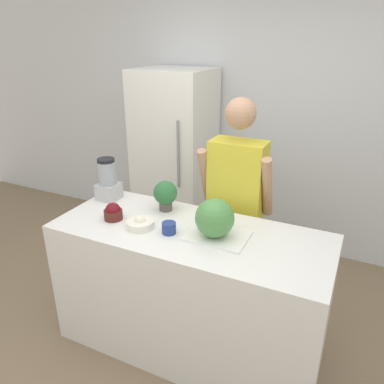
% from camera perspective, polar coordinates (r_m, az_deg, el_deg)
% --- Properties ---
extents(ground_plane, '(14.00, 14.00, 0.00)m').
position_cam_1_polar(ground_plane, '(2.71, -4.03, -26.62)').
color(ground_plane, '#7F6B51').
extents(wall_back, '(8.00, 0.06, 2.60)m').
position_cam_1_polar(wall_back, '(3.75, 11.15, 10.81)').
color(wall_back, silver).
rests_on(wall_back, ground_plane).
extents(counter_island, '(1.77, 0.72, 0.92)m').
position_cam_1_polar(counter_island, '(2.62, -0.35, -14.70)').
color(counter_island, white).
rests_on(counter_island, ground_plane).
extents(refrigerator, '(0.70, 0.67, 1.77)m').
position_cam_1_polar(refrigerator, '(3.80, -2.55, 4.90)').
color(refrigerator, white).
rests_on(refrigerator, ground_plane).
extents(person, '(0.54, 0.27, 1.67)m').
position_cam_1_polar(person, '(2.82, 6.69, -2.31)').
color(person, gray).
rests_on(person, ground_plane).
extents(cutting_board, '(0.37, 0.28, 0.01)m').
position_cam_1_polar(cutting_board, '(2.30, 3.88, -6.66)').
color(cutting_board, white).
rests_on(cutting_board, counter_island).
extents(watermelon, '(0.24, 0.24, 0.24)m').
position_cam_1_polar(watermelon, '(2.23, 3.48, -3.97)').
color(watermelon, '#4C8C47').
rests_on(watermelon, cutting_board).
extents(bowl_cherries, '(0.12, 0.12, 0.12)m').
position_cam_1_polar(bowl_cherries, '(2.54, -11.93, -3.05)').
color(bowl_cherries, '#511E19').
rests_on(bowl_cherries, counter_island).
extents(bowl_cream, '(0.18, 0.18, 0.08)m').
position_cam_1_polar(bowl_cream, '(2.42, -7.87, -4.74)').
color(bowl_cream, white).
rests_on(bowl_cream, counter_island).
extents(bowl_small_blue, '(0.09, 0.09, 0.07)m').
position_cam_1_polar(bowl_small_blue, '(2.33, -3.53, -5.49)').
color(bowl_small_blue, navy).
rests_on(bowl_small_blue, counter_island).
extents(blender, '(0.15, 0.15, 0.31)m').
position_cam_1_polar(blender, '(2.83, -12.73, 1.73)').
color(blender, '#B7B7BC').
rests_on(blender, counter_island).
extents(potted_plant, '(0.17, 0.17, 0.21)m').
position_cam_1_polar(potted_plant, '(2.59, -4.08, -0.30)').
color(potted_plant, '#514C47').
rests_on(potted_plant, counter_island).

